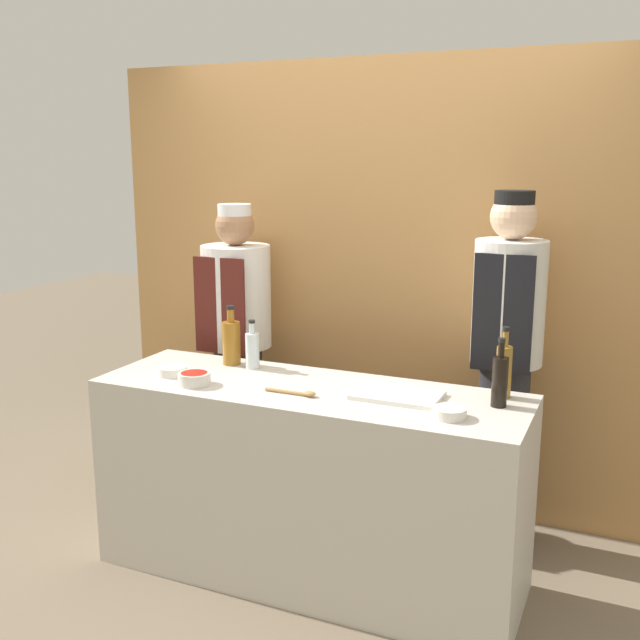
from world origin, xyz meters
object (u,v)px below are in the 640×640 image
Objects in this scene: bottle_vinegar at (504,370)px; chef_right at (506,357)px; wooden_spoon at (297,393)px; sauce_bowl_brown at (173,370)px; sauce_bowl_red at (194,378)px; cutting_board at (397,395)px; chef_left at (237,342)px; bottle_clear at (252,349)px; sauce_bowl_white at (450,412)px; bottle_soy at (500,380)px; bottle_amber at (231,341)px.

bottle_vinegar is 0.45m from chef_right.
bottle_vinegar is 1.29× the size of wooden_spoon.
sauce_bowl_brown is 1.50m from bottle_vinegar.
sauce_bowl_red is 0.61× the size of wooden_spoon.
sauce_bowl_red is 0.90m from cutting_board.
chef_left reaches higher than sauce_bowl_red.
chef_left reaches higher than cutting_board.
bottle_clear is at bearing 142.03° from wooden_spoon.
sauce_bowl_brown is 0.39m from bottle_clear.
chef_left reaches higher than sauce_bowl_white.
chef_left reaches higher than wooden_spoon.
cutting_board is at bearing 19.38° from wooden_spoon.
sauce_bowl_white is at bearing -29.24° from chef_left.
bottle_soy is 1.32m from bottle_amber.
cutting_board is 0.93m from bottle_amber.
bottle_amber is at bearing -62.98° from chef_left.
bottle_soy is at bearing 55.63° from sauce_bowl_white.
sauce_bowl_white is (1.15, 0.03, -0.01)m from sauce_bowl_red.
bottle_amber reaches higher than bottle_clear.
sauce_bowl_red is 0.08× the size of chef_right.
bottle_soy is 0.94× the size of bottle_vinegar.
sauce_bowl_brown is 1.06m from cutting_board.
bottle_vinegar reaches higher than bottle_soy.
bottle_amber is at bearing 148.04° from wooden_spoon.
sauce_bowl_brown is at bearing 176.69° from wooden_spoon.
chef_right is at bearing 0.00° from chef_left.
bottle_clear is at bearing -178.35° from bottle_vinegar.
sauce_bowl_red is 0.86m from chef_left.
sauce_bowl_white is at bearing -112.42° from bottle_vinegar.
cutting_board is at bearing -10.73° from bottle_amber.
sauce_bowl_red reaches higher than wooden_spoon.
wooden_spoon is (-0.81, -0.20, -0.10)m from bottle_soy.
bottle_soy reaches higher than sauce_bowl_brown.
bottle_amber is 0.13m from bottle_clear.
bottle_clear is at bearing 169.06° from cutting_board.
bottle_clear is at bearing -9.44° from bottle_amber.
cutting_board is 0.21× the size of chef_right.
sauce_bowl_brown is at bearing 177.68° from sauce_bowl_white.
chef_right is (0.07, 0.78, 0.03)m from sauce_bowl_white.
chef_right is at bearing 20.14° from bottle_amber.
chef_right is (-0.07, 0.57, -0.06)m from bottle_soy.
chef_left is at bearing 95.98° from sauce_bowl_brown.
sauce_bowl_white is 1.09m from bottle_clear.
bottle_soy is 0.13m from bottle_vinegar.
bottle_soy reaches higher than cutting_board.
bottle_soy is at bearing -82.54° from chef_right.
sauce_bowl_brown is 0.48× the size of bottle_soy.
sauce_bowl_brown is 0.58× the size of bottle_clear.
sauce_bowl_white reaches higher than cutting_board.
chef_left is (-1.54, 0.44, -0.13)m from bottle_vinegar.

